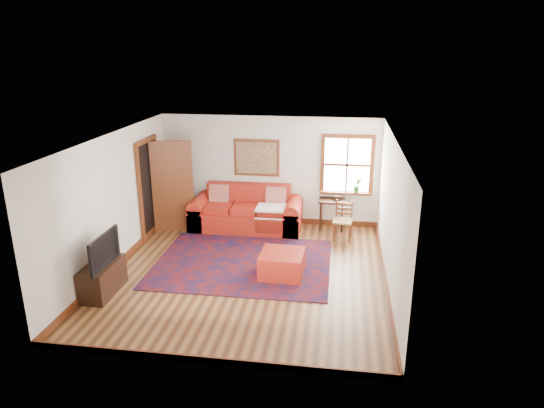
% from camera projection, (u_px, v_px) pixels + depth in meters
% --- Properties ---
extents(ground, '(5.50, 5.50, 0.00)m').
position_uv_depth(ground, '(248.00, 273.00, 8.94)').
color(ground, '#432412').
rests_on(ground, ground).
extents(room_envelope, '(5.04, 5.54, 2.52)m').
position_uv_depth(room_envelope, '(246.00, 187.00, 8.44)').
color(room_envelope, silver).
rests_on(room_envelope, ground).
extents(window, '(1.18, 0.20, 1.38)m').
position_uv_depth(window, '(348.00, 171.00, 10.82)').
color(window, white).
rests_on(window, ground).
extents(doorway, '(0.89, 1.08, 2.14)m').
position_uv_depth(doorway, '(163.00, 186.00, 10.58)').
color(doorway, black).
rests_on(doorway, ground).
extents(framed_artwork, '(1.05, 0.07, 0.85)m').
position_uv_depth(framed_artwork, '(256.00, 158.00, 11.05)').
color(framed_artwork, '#612D14').
rests_on(framed_artwork, ground).
extents(persian_rug, '(3.35, 2.68, 0.02)m').
position_uv_depth(persian_rug, '(243.00, 263.00, 9.32)').
color(persian_rug, '#540E0C').
rests_on(persian_rug, ground).
extents(red_leather_sofa, '(2.49, 1.03, 0.97)m').
position_uv_depth(red_leather_sofa, '(247.00, 214.00, 11.03)').
color(red_leather_sofa, '#A32015').
rests_on(red_leather_sofa, ground).
extents(red_ottoman, '(0.79, 0.79, 0.44)m').
position_uv_depth(red_ottoman, '(282.00, 264.00, 8.78)').
color(red_ottoman, '#A32015').
rests_on(red_ottoman, ground).
extents(side_table, '(0.58, 0.44, 0.70)m').
position_uv_depth(side_table, '(332.00, 205.00, 10.88)').
color(side_table, black).
rests_on(side_table, ground).
extents(ladder_back_chair, '(0.44, 0.42, 0.84)m').
position_uv_depth(ladder_back_chair, '(343.00, 219.00, 10.38)').
color(ladder_back_chair, tan).
rests_on(ladder_back_chair, ground).
extents(media_cabinet, '(0.43, 0.97, 0.53)m').
position_uv_depth(media_cabinet, '(103.00, 278.00, 8.13)').
color(media_cabinet, black).
rests_on(media_cabinet, ground).
extents(television, '(0.13, 0.96, 0.55)m').
position_uv_depth(television, '(99.00, 250.00, 7.92)').
color(television, black).
rests_on(television, media_cabinet).
extents(candle_hurricane, '(0.12, 0.12, 0.18)m').
position_uv_depth(candle_hurricane, '(114.00, 250.00, 8.41)').
color(candle_hurricane, silver).
rests_on(candle_hurricane, media_cabinet).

